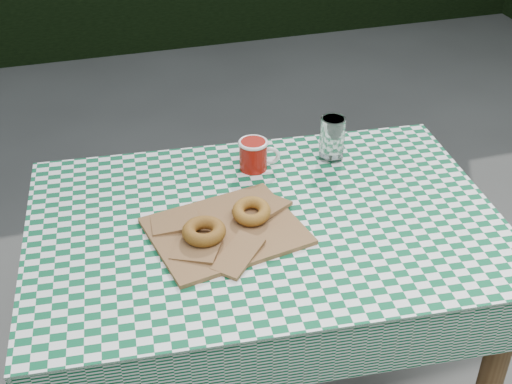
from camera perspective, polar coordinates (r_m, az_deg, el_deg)
table at (r=1.84m, az=0.71°, el=-11.94°), size 1.15×0.82×0.75m
tablecloth at (r=1.60m, az=0.80°, el=-2.42°), size 1.17×0.84×0.01m
paper_bag at (r=1.55m, az=-2.55°, el=-3.21°), size 0.38×0.32×0.02m
bagel_front at (r=1.51m, az=-4.42°, el=-3.32°), size 0.12×0.12×0.03m
bagel_back at (r=1.57m, az=-0.39°, el=-1.64°), size 0.12×0.12×0.03m
coffee_mug at (r=1.76m, az=-0.24°, el=3.14°), size 0.18×0.18×0.08m
drinking_glass at (r=1.81m, az=6.44°, el=4.51°), size 0.08×0.08×0.12m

